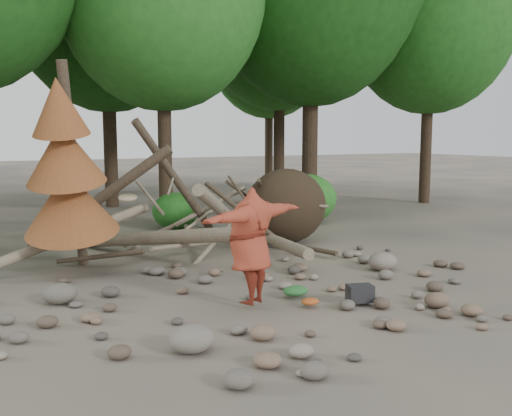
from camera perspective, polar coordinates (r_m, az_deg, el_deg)
name	(u,v)px	position (r m, az deg, el deg)	size (l,w,h in m)	color
ground	(287,296)	(10.32, 3.07, -8.74)	(120.00, 120.00, 0.00)	#514C44
deadfall_pile	(268,209)	(14.72, 1.22, -0.11)	(8.55, 5.24, 3.30)	#332619
dead_conifer	(66,172)	(12.03, -18.43, 3.41)	(2.06, 2.16, 4.35)	#4C3F30
bush_mid	(175,211)	(17.47, -8.07, -0.30)	(1.40, 1.40, 1.12)	#24681E
bush_right	(306,198)	(18.62, 5.01, 0.96)	(2.00, 2.00, 1.60)	#2E7B26
frisbee_thrower	(250,246)	(9.37, -0.56, -3.80)	(3.44, 1.49, 1.94)	#993522
backpack	(360,297)	(9.89, 10.34, -8.71)	(0.42, 0.28, 0.28)	black
cloth_green	(296,293)	(10.14, 3.97, -8.53)	(0.46, 0.39, 0.17)	#28652C
cloth_orange	(310,304)	(9.64, 5.45, -9.57)	(0.31, 0.25, 0.11)	#AF4E1E
boulder_front_left	(192,339)	(7.75, -6.41, -12.87)	(0.61, 0.55, 0.37)	slate
boulder_front_right	(437,300)	(10.04, 17.62, -8.77)	(0.43, 0.39, 0.26)	brown
boulder_mid_right	(383,262)	(12.41, 12.55, -5.25)	(0.64, 0.57, 0.38)	gray
boulder_mid_left	(60,294)	(10.34, -19.01, -8.09)	(0.59, 0.53, 0.35)	#635D53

